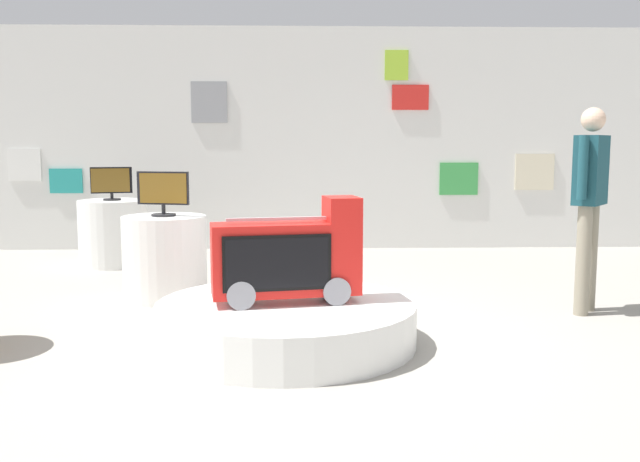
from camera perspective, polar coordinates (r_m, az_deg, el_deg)
ground_plane at (r=5.19m, az=-1.66°, el=-8.96°), size 30.00×30.00×0.00m
back_wall_display at (r=9.54m, az=-1.75°, el=7.55°), size 11.02×0.13×3.01m
main_display_pedestal at (r=5.06m, az=-2.80°, el=-7.58°), size 1.87×1.87×0.31m
novelty_firetruck_tv at (r=4.95m, az=-2.58°, el=-2.39°), size 1.09×0.52×0.76m
display_pedestal_left_rear at (r=8.62m, az=-16.66°, el=-0.13°), size 0.81×0.81×0.78m
tv_on_left_rear at (r=8.56m, az=-16.82°, el=3.85°), size 0.47×0.20×0.39m
display_pedestal_center_rear at (r=6.62m, az=-12.66°, el=-2.14°), size 0.78×0.78×0.78m
tv_on_center_rear at (r=6.55m, az=-12.80°, el=3.17°), size 0.49×0.22×0.41m
shopper_browsing_near_truck at (r=6.26m, az=21.33°, el=2.90°), size 0.39×0.46×1.74m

